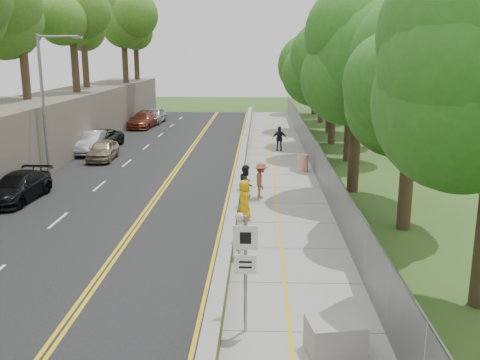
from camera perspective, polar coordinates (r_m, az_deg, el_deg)
ground at (r=17.05m, az=-2.74°, el=-10.92°), size 140.00×140.00×0.00m
road at (r=31.98m, az=-10.15°, el=0.63°), size 11.20×66.00×0.04m
sidewalk at (r=31.28m, az=4.24°, el=0.52°), size 4.20×66.00×0.05m
jersey_barrier at (r=31.22m, az=0.02°, el=1.05°), size 0.42×66.00×0.60m
rock_embankment at (r=34.27m, az=-23.67°, el=3.92°), size 5.00×66.00×4.00m
chainlink_fence at (r=31.22m, az=8.13°, el=2.23°), size 0.04×66.00×2.00m
trees_fenceside at (r=30.97m, az=12.95°, el=13.11°), size 7.00×66.00×14.00m
streetlight at (r=31.84m, az=-19.92°, el=8.40°), size 2.52×0.22×8.00m
signpost at (r=13.45m, az=0.59°, el=-8.72°), size 0.62×0.09×3.10m
construction_barrel at (r=32.22m, az=6.74°, el=1.83°), size 0.62×0.62×1.02m
concrete_block at (r=13.33m, az=10.12°, el=-16.23°), size 1.45×1.19×0.86m
car_3 at (r=27.83m, az=-22.60°, el=-0.70°), size 2.12×4.69×1.33m
car_4 at (r=36.50m, az=-14.43°, el=3.11°), size 1.79×4.02×1.34m
car_5 at (r=39.31m, az=-15.66°, el=3.91°), size 1.82×4.75×1.55m
car_6 at (r=40.99m, az=-14.73°, el=4.22°), size 2.73×5.14×1.37m
car_7 at (r=51.35m, az=-10.34°, el=6.29°), size 2.32×5.07×1.44m
car_8 at (r=54.80m, az=-9.11°, el=6.84°), size 2.00×4.59×1.54m
painter_0 at (r=22.62m, az=0.47°, el=-2.16°), size 0.75×0.97×1.76m
painter_1 at (r=18.59m, az=0.08°, el=-5.91°), size 0.41×0.61×1.63m
painter_2 at (r=25.40m, az=0.66°, el=-0.37°), size 0.89×1.02×1.79m
painter_3 at (r=26.09m, az=2.24°, el=-0.05°), size 0.74×1.18×1.75m
person_far at (r=38.65m, az=4.24°, el=4.42°), size 1.06×0.47×1.79m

